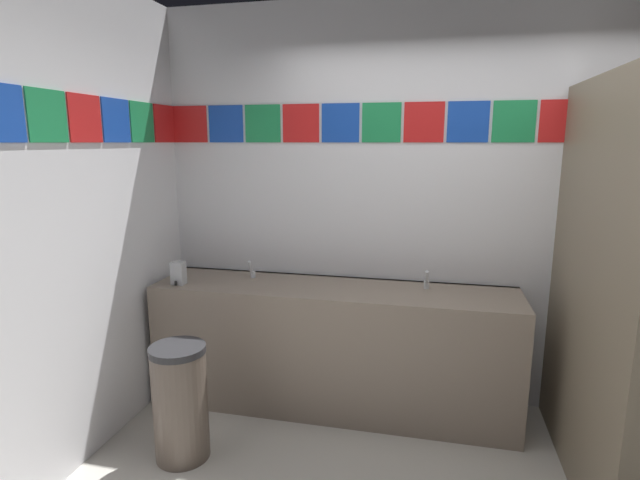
# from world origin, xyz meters

# --- Properties ---
(wall_back) EXTENTS (4.24, 0.09, 2.78)m
(wall_back) POSITION_xyz_m (0.00, 1.44, 1.40)
(wall_back) COLOR silver
(wall_back) RESTS_ON ground_plane
(wall_side) EXTENTS (0.09, 2.80, 2.78)m
(wall_side) POSITION_xyz_m (-2.16, 0.00, 1.40)
(wall_side) COLOR silver
(wall_side) RESTS_ON ground_plane
(vanity_counter) EXTENTS (2.47, 0.57, 0.87)m
(vanity_counter) POSITION_xyz_m (-0.84, 1.11, 0.44)
(vanity_counter) COLOR gray
(vanity_counter) RESTS_ON ground_plane
(faucet_left) EXTENTS (0.04, 0.10, 0.14)m
(faucet_left) POSITION_xyz_m (-1.45, 1.20, 0.92)
(faucet_left) COLOR silver
(faucet_left) RESTS_ON vanity_counter
(faucet_right) EXTENTS (0.04, 0.10, 0.14)m
(faucet_right) POSITION_xyz_m (-0.22, 1.20, 0.92)
(faucet_right) COLOR silver
(faucet_right) RESTS_ON vanity_counter
(soap_dispenser) EXTENTS (0.09, 0.09, 0.16)m
(soap_dispenser) POSITION_xyz_m (-1.89, 0.95, 0.95)
(soap_dispenser) COLOR #B7BABF
(soap_dispenser) RESTS_ON vanity_counter
(trash_bin) EXTENTS (0.32, 0.32, 0.69)m
(trash_bin) POSITION_xyz_m (-1.59, 0.34, 0.35)
(trash_bin) COLOR brown
(trash_bin) RESTS_ON ground_plane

